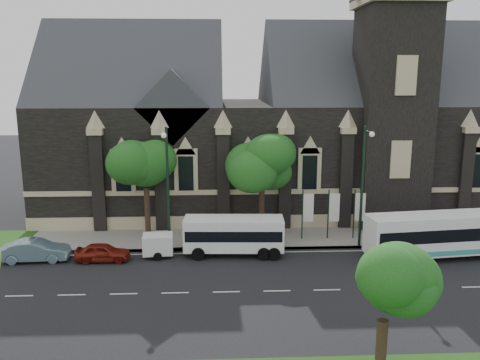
{
  "coord_description": "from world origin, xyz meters",
  "views": [
    {
      "loc": [
        -0.41,
        -26.87,
        12.48
      ],
      "look_at": [
        1.08,
        6.0,
        5.47
      ],
      "focal_mm": 36.7,
      "sensor_mm": 36.0,
      "label": 1
    }
  ],
  "objects": [
    {
      "name": "tree_walk_right",
      "position": [
        3.21,
        10.71,
        5.82
      ],
      "size": [
        4.08,
        4.08,
        7.8
      ],
      "color": "black",
      "rests_on": "ground"
    },
    {
      "name": "sedan",
      "position": [
        -12.99,
        5.58,
        0.75
      ],
      "size": [
        4.62,
        1.84,
        1.49
      ],
      "primitive_type": "imported",
      "rotation": [
        0.0,
        0.0,
        1.63
      ],
      "color": "#7294A5",
      "rests_on": "ground"
    },
    {
      "name": "street_lamp_mid",
      "position": [
        -4.0,
        7.09,
        5.11
      ],
      "size": [
        0.36,
        1.88,
        9.0
      ],
      "color": "black",
      "rests_on": "ground"
    },
    {
      "name": "shuttle_bus",
      "position": [
        0.67,
        6.17,
        1.56
      ],
      "size": [
        7.08,
        2.76,
        2.69
      ],
      "rotation": [
        0.0,
        0.0,
        -0.05
      ],
      "color": "white",
      "rests_on": "ground"
    },
    {
      "name": "tree_walk_left",
      "position": [
        -5.8,
        10.7,
        5.73
      ],
      "size": [
        3.91,
        3.91,
        7.64
      ],
      "color": "black",
      "rests_on": "ground"
    },
    {
      "name": "museum",
      "position": [
        5.12,
        18.78,
        8.17
      ],
      "size": [
        40.0,
        17.7,
        29.9
      ],
      "color": "black",
      "rests_on": "ground"
    },
    {
      "name": "tour_coach",
      "position": [
        15.16,
        4.88,
        1.73
      ],
      "size": [
        11.03,
        3.55,
        3.16
      ],
      "rotation": [
        0.0,
        0.0,
        0.11
      ],
      "color": "white",
      "rests_on": "ground"
    },
    {
      "name": "banner_flag_right",
      "position": [
        10.29,
        9.0,
        2.38
      ],
      "size": [
        0.9,
        0.1,
        4.0
      ],
      "color": "black",
      "rests_on": "ground"
    },
    {
      "name": "tree_park_east",
      "position": [
        6.18,
        -9.32,
        4.62
      ],
      "size": [
        3.4,
        3.4,
        6.28
      ],
      "color": "black",
      "rests_on": "ground"
    },
    {
      "name": "banner_flag_left",
      "position": [
        6.29,
        9.0,
        2.38
      ],
      "size": [
        0.9,
        0.1,
        4.0
      ],
      "color": "black",
      "rests_on": "ground"
    },
    {
      "name": "sidewalk",
      "position": [
        0.0,
        9.5,
        0.07
      ],
      "size": [
        80.0,
        5.0,
        0.15
      ],
      "primitive_type": "cube",
      "color": "gray",
      "rests_on": "ground"
    },
    {
      "name": "car_far_red",
      "position": [
        -8.38,
        5.34,
        0.63
      ],
      "size": [
        3.72,
        1.54,
        1.26
      ],
      "primitive_type": "imported",
      "rotation": [
        0.0,
        0.0,
        1.56
      ],
      "color": "maroon",
      "rests_on": "ground"
    },
    {
      "name": "street_lamp_near",
      "position": [
        10.0,
        7.09,
        5.11
      ],
      "size": [
        0.36,
        1.88,
        9.0
      ],
      "color": "black",
      "rests_on": "ground"
    },
    {
      "name": "box_trailer",
      "position": [
        -4.68,
        6.02,
        0.91
      ],
      "size": [
        3.05,
        1.79,
        1.6
      ],
      "rotation": [
        0.0,
        0.0,
        0.08
      ],
      "color": "white",
      "rests_on": "ground"
    },
    {
      "name": "ground",
      "position": [
        0.0,
        0.0,
        0.0
      ],
      "size": [
        160.0,
        160.0,
        0.0
      ],
      "primitive_type": "plane",
      "color": "black",
      "rests_on": "ground"
    },
    {
      "name": "banner_flag_center",
      "position": [
        8.29,
        9.0,
        2.38
      ],
      "size": [
        0.9,
        0.1,
        4.0
      ],
      "color": "black",
      "rests_on": "ground"
    }
  ]
}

